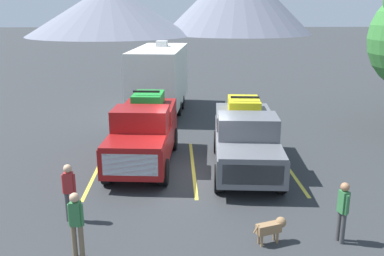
# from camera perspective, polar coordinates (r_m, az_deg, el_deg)

# --- Properties ---
(ground_plane) EXTENTS (240.00, 240.00, 0.00)m
(ground_plane) POSITION_cam_1_polar(r_m,az_deg,el_deg) (14.70, 0.27, -6.44)
(ground_plane) COLOR #2D3033
(pickup_truck_a) EXTENTS (2.50, 5.45, 2.60)m
(pickup_truck_a) POSITION_cam_1_polar(r_m,az_deg,el_deg) (15.59, -6.46, -0.52)
(pickup_truck_a) COLOR maroon
(pickup_truck_a) RESTS_ON ground
(pickup_truck_b) EXTENTS (2.59, 5.70, 2.47)m
(pickup_truck_b) POSITION_cam_1_polar(r_m,az_deg,el_deg) (15.15, 7.21, -1.25)
(pickup_truck_b) COLOR #595B60
(pickup_truck_b) RESTS_ON ground
(lot_stripe_a) EXTENTS (0.12, 5.50, 0.01)m
(lot_stripe_a) POSITION_cam_1_polar(r_m,az_deg,el_deg) (15.70, -12.57, -5.33)
(lot_stripe_a) COLOR gold
(lot_stripe_a) RESTS_ON ground
(lot_stripe_b) EXTENTS (0.12, 5.50, 0.01)m
(lot_stripe_b) POSITION_cam_1_polar(r_m,az_deg,el_deg) (15.45, 0.14, -5.28)
(lot_stripe_b) COLOR gold
(lot_stripe_b) RESTS_ON ground
(lot_stripe_c) EXTENTS (0.12, 5.50, 0.01)m
(lot_stripe_c) POSITION_cam_1_polar(r_m,az_deg,el_deg) (15.96, 12.64, -4.99)
(lot_stripe_c) COLOR gold
(lot_stripe_c) RESTS_ON ground
(camper_trailer_a) EXTENTS (3.21, 7.96, 3.82)m
(camper_trailer_a) POSITION_cam_1_polar(r_m,az_deg,el_deg) (23.40, -4.35, 7.03)
(camper_trailer_a) COLOR silver
(camper_trailer_a) RESTS_ON ground
(person_a) EXTENTS (0.36, 0.22, 1.62)m
(person_a) POSITION_cam_1_polar(r_m,az_deg,el_deg) (11.84, -16.20, -7.87)
(person_a) COLOR #3F3F42
(person_a) RESTS_ON ground
(person_b) EXTENTS (0.36, 0.22, 1.62)m
(person_b) POSITION_cam_1_polar(r_m,az_deg,el_deg) (10.15, -15.31, -11.95)
(person_b) COLOR #726047
(person_b) RESTS_ON ground
(person_c) EXTENTS (0.23, 0.34, 1.57)m
(person_c) POSITION_cam_1_polar(r_m,az_deg,el_deg) (11.04, 19.64, -10.14)
(person_c) COLOR #3F3F42
(person_c) RESTS_ON ground
(dog) EXTENTS (0.86, 0.45, 0.64)m
(dog) POSITION_cam_1_polar(r_m,az_deg,el_deg) (10.79, 10.79, -12.95)
(dog) COLOR olive
(dog) RESTS_ON ground
(mountain_ridge) EXTENTS (148.92, 40.09, 15.95)m
(mountain_ridge) POSITION_cam_1_polar(r_m,az_deg,el_deg) (96.76, 3.37, 16.52)
(mountain_ridge) COLOR slate
(mountain_ridge) RESTS_ON ground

